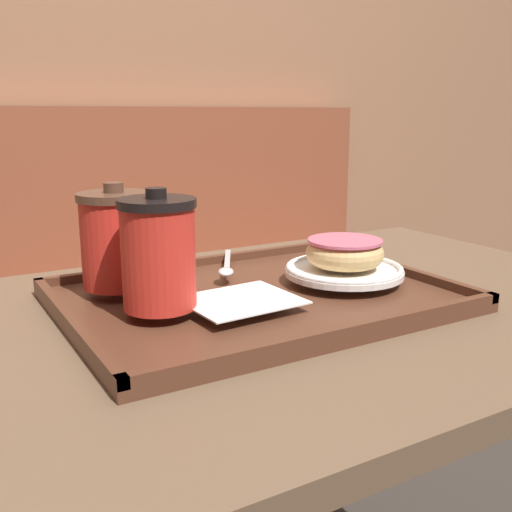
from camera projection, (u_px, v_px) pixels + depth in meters
name	position (u px, v px, depth m)	size (l,w,h in m)	color
wall_behind	(62.00, 29.00, 1.59)	(8.00, 0.05, 2.40)	#9E6B4C
booth_bench	(204.00, 347.00, 1.75)	(1.20, 0.44, 1.00)	brown
cafe_table	(283.00, 413.00, 0.81)	(1.03, 0.66, 0.74)	brown
serving_tray	(256.00, 298.00, 0.78)	(0.49, 0.37, 0.02)	#512D1E
napkin_paper	(241.00, 300.00, 0.72)	(0.14, 0.12, 0.00)	white
coffee_cup_front	(158.00, 253.00, 0.68)	(0.09, 0.09, 0.14)	red
coffee_cup_rear	(116.00, 239.00, 0.77)	(0.10, 0.10, 0.13)	red
plate_with_chocolate_donut	(344.00, 270.00, 0.83)	(0.16, 0.16, 0.01)	white
donut_chocolate_glazed	(345.00, 252.00, 0.83)	(0.11, 0.11, 0.04)	#DBB270
spoon	(226.00, 268.00, 0.85)	(0.09, 0.15, 0.01)	silver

